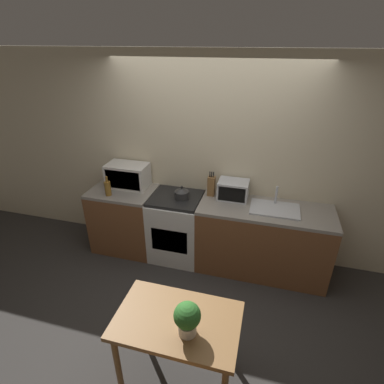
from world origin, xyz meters
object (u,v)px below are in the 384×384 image
object	(u,v)px
kettle	(182,193)
microwave	(128,175)
stove_range	(177,227)
dining_table	(178,327)
bottle	(108,188)
toaster_oven	(233,190)

from	to	relation	value
kettle	microwave	xyz separation A→B (m)	(-0.79, 0.14, 0.09)
stove_range	dining_table	distance (m)	1.72
microwave	dining_table	world-z (taller)	microwave
stove_range	kettle	xyz separation A→B (m)	(0.08, -0.01, 0.52)
bottle	microwave	bearing A→B (deg)	66.68
microwave	bottle	distance (m)	0.34
stove_range	toaster_oven	distance (m)	0.91
toaster_oven	dining_table	size ratio (longest dim) A/B	0.37
kettle	microwave	world-z (taller)	microwave
stove_range	dining_table	world-z (taller)	stove_range
stove_range	microwave	size ratio (longest dim) A/B	1.67
microwave	dining_table	bearing A→B (deg)	-54.60
bottle	toaster_oven	bearing A→B (deg)	12.18
microwave	toaster_oven	bearing A→B (deg)	1.05
microwave	toaster_oven	world-z (taller)	microwave
kettle	dining_table	world-z (taller)	kettle
dining_table	bottle	bearing A→B (deg)	133.64
microwave	stove_range	bearing A→B (deg)	-10.14
stove_range	bottle	size ratio (longest dim) A/B	3.48
toaster_oven	dining_table	xyz separation A→B (m)	(-0.17, -1.77, -0.39)
kettle	stove_range	bearing A→B (deg)	171.59
microwave	bottle	bearing A→B (deg)	-113.32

